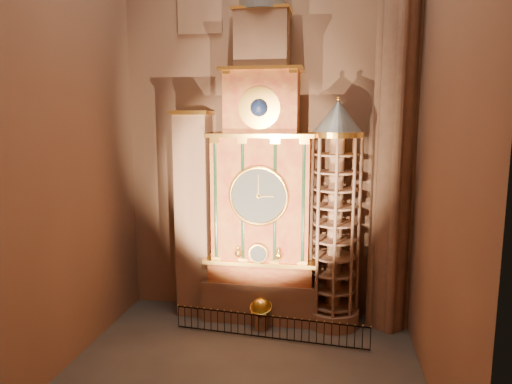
% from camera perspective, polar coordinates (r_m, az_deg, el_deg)
% --- Properties ---
extents(floor, '(14.00, 14.00, 0.00)m').
position_cam_1_polar(floor, '(19.38, -1.66, -21.25)').
color(floor, '#383330').
rests_on(floor, ground).
extents(wall_back, '(22.00, 0.00, 22.00)m').
position_cam_1_polar(wall_back, '(22.69, 1.17, 12.12)').
color(wall_back, '#8E654C').
rests_on(wall_back, floor).
extents(wall_left, '(0.00, 22.00, 22.00)m').
position_cam_1_polar(wall_left, '(19.39, -23.05, 11.96)').
color(wall_left, '#8E654C').
rests_on(wall_left, floor).
extents(wall_right, '(0.00, 22.00, 22.00)m').
position_cam_1_polar(wall_right, '(16.90, 22.77, 12.51)').
color(wall_right, '#8E654C').
rests_on(wall_right, floor).
extents(astronomical_clock, '(5.60, 2.41, 16.70)m').
position_cam_1_polar(astronomical_clock, '(21.85, 0.74, 0.88)').
color(astronomical_clock, '#8C634C').
rests_on(astronomical_clock, floor).
extents(portrait_tower, '(1.80, 1.60, 10.20)m').
position_cam_1_polar(portrait_tower, '(22.88, -7.71, -2.72)').
color(portrait_tower, '#8C634C').
rests_on(portrait_tower, floor).
extents(stair_turret, '(2.50, 2.50, 10.80)m').
position_cam_1_polar(stair_turret, '(21.60, 9.86, -3.15)').
color(stair_turret, '#8C634C').
rests_on(stair_turret, floor).
extents(gothic_pier, '(2.04, 2.04, 22.00)m').
position_cam_1_polar(gothic_pier, '(21.65, 17.32, 11.88)').
color(gothic_pier, '#8C634C').
rests_on(gothic_pier, floor).
extents(celestial_globe, '(1.18, 1.13, 1.53)m').
position_cam_1_polar(celestial_globe, '(22.11, 0.60, -14.59)').
color(celestial_globe, '#8C634C').
rests_on(celestial_globe, floor).
extents(iron_railing, '(8.77, 0.89, 1.06)m').
position_cam_1_polar(iron_railing, '(21.30, 1.66, -16.56)').
color(iron_railing, black).
rests_on(iron_railing, floor).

